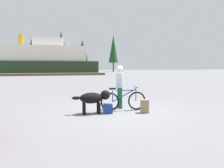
{
  "coord_description": "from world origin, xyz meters",
  "views": [
    {
      "loc": [
        -1.88,
        -6.9,
        1.7
      ],
      "look_at": [
        0.25,
        2.04,
        0.85
      ],
      "focal_mm": 31.02,
      "sensor_mm": 36.0,
      "label": 1
    }
  ],
  "objects": [
    {
      "name": "person_cyclist",
      "position": [
        0.24,
        0.61,
        1.04
      ],
      "size": [
        0.32,
        0.53,
        1.73
      ],
      "color": "#19592D",
      "rests_on": "ground_plane"
    },
    {
      "name": "ground_plane",
      "position": [
        0.0,
        0.0,
        0.0
      ],
      "size": [
        160.0,
        160.0,
        0.0
      ],
      "primitive_type": "plane",
      "color": "slate"
    },
    {
      "name": "backpack",
      "position": [
        0.9,
        -0.4,
        0.24
      ],
      "size": [
        0.31,
        0.25,
        0.48
      ],
      "primitive_type": "cube",
      "rotation": [
        0.0,
        0.0,
        -0.2
      ],
      "color": "#8C7251",
      "rests_on": "ground_plane"
    },
    {
      "name": "dog",
      "position": [
        -0.93,
        -0.08,
        0.56
      ],
      "size": [
        1.37,
        0.46,
        0.83
      ],
      "color": "black",
      "rests_on": "ground_plane"
    },
    {
      "name": "pine_tree_far_right",
      "position": [
        12.26,
        50.79,
        6.9
      ],
      "size": [
        2.81,
        2.81,
        11.07
      ],
      "color": "#4C331E",
      "rests_on": "ground_plane"
    },
    {
      "name": "pine_tree_center",
      "position": [
        3.01,
        51.42,
        5.85
      ],
      "size": [
        3.98,
        3.98,
        9.47
      ],
      "color": "#4C331E",
      "rests_on": "ground_plane"
    },
    {
      "name": "dock_pier",
      "position": [
        -4.38,
        31.08,
        0.2
      ],
      "size": [
        19.65,
        2.83,
        0.4
      ],
      "primitive_type": "cube",
      "color": "brown",
      "rests_on": "ground_plane"
    },
    {
      "name": "pine_tree_mid_back",
      "position": [
        -3.16,
        58.82,
        8.04
      ],
      "size": [
        4.37,
        4.37,
        13.02
      ],
      "color": "#4C331E",
      "rests_on": "ground_plane"
    },
    {
      "name": "handbag_pannier",
      "position": [
        -0.44,
        -0.2,
        0.18
      ],
      "size": [
        0.34,
        0.21,
        0.35
      ],
      "primitive_type": "cube",
      "rotation": [
        0.0,
        0.0,
        -0.09
      ],
      "color": "navy",
      "rests_on": "ground_plane"
    },
    {
      "name": "pine_tree_far_left",
      "position": [
        -10.85,
        51.2,
        5.97
      ],
      "size": [
        4.39,
        4.39,
        9.79
      ],
      "color": "#4C331E",
      "rests_on": "ground_plane"
    },
    {
      "name": "ferry_boat",
      "position": [
        -7.88,
        38.24,
        2.91
      ],
      "size": [
        25.73,
        8.94,
        8.36
      ],
      "color": "#1E331E",
      "rests_on": "ground_plane"
    },
    {
      "name": "sailboat_moored",
      "position": [
        -1.16,
        41.39,
        0.5
      ],
      "size": [
        8.26,
        2.31,
        9.06
      ],
      "color": "navy",
      "rests_on": "ground_plane"
    },
    {
      "name": "bicycle",
      "position": [
        0.23,
        0.12,
        0.39
      ],
      "size": [
        1.79,
        0.44,
        0.91
      ],
      "color": "black",
      "rests_on": "ground_plane"
    }
  ]
}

